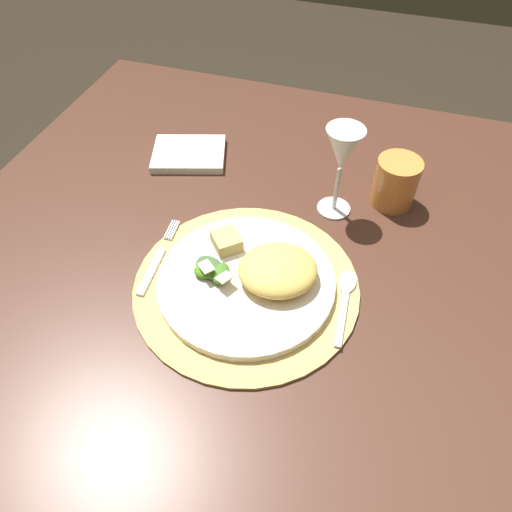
{
  "coord_description": "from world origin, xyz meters",
  "views": [
    {
      "loc": [
        0.09,
        -0.54,
        1.35
      ],
      "look_at": [
        -0.07,
        -0.04,
        0.76
      ],
      "focal_mm": 34.09,
      "sensor_mm": 36.0,
      "label": 1
    }
  ],
  "objects": [
    {
      "name": "bread_piece",
      "position": [
        -0.12,
        -0.03,
        0.77
      ],
      "size": [
        0.06,
        0.06,
        0.02
      ],
      "primitive_type": "cube",
      "rotation": [
        0.0,
        0.0,
        5.44
      ],
      "color": "tan",
      "rests_on": "dinner_plate"
    },
    {
      "name": "amber_tumbler",
      "position": [
        0.12,
        0.19,
        0.78
      ],
      "size": [
        0.08,
        0.08,
        0.09
      ],
      "primitive_type": "cylinder",
      "color": "#D5843B",
      "rests_on": "dining_table"
    },
    {
      "name": "salad_greens",
      "position": [
        -0.12,
        -0.09,
        0.77
      ],
      "size": [
        0.08,
        0.07,
        0.03
      ],
      "color": "#487F1C",
      "rests_on": "dinner_plate"
    },
    {
      "name": "pasta_serving",
      "position": [
        -0.02,
        -0.07,
        0.78
      ],
      "size": [
        0.15,
        0.15,
        0.04
      ],
      "primitive_type": "ellipsoid",
      "rotation": [
        0.0,
        0.0,
        0.36
      ],
      "color": "#ECC058",
      "rests_on": "dinner_plate"
    },
    {
      "name": "ground_plane",
      "position": [
        0.0,
        0.0,
        0.0
      ],
      "size": [
        6.0,
        6.0,
        0.0
      ],
      "primitive_type": "plane",
      "color": "black"
    },
    {
      "name": "placemat",
      "position": [
        -0.07,
        -0.09,
        0.74
      ],
      "size": [
        0.36,
        0.36,
        0.01
      ],
      "primitive_type": "cylinder",
      "color": "tan",
      "rests_on": "dining_table"
    },
    {
      "name": "napkin",
      "position": [
        -0.29,
        0.2,
        0.75
      ],
      "size": [
        0.17,
        0.15,
        0.02
      ],
      "primitive_type": "cube",
      "rotation": [
        0.0,
        0.0,
        0.31
      ],
      "color": "white",
      "rests_on": "dining_table"
    },
    {
      "name": "fork",
      "position": [
        -0.22,
        -0.08,
        0.75
      ],
      "size": [
        0.03,
        0.17,
        0.0
      ],
      "color": "silver",
      "rests_on": "placemat"
    },
    {
      "name": "spoon",
      "position": [
        0.09,
        -0.06,
        0.75
      ],
      "size": [
        0.03,
        0.15,
        0.01
      ],
      "color": "silver",
      "rests_on": "placemat"
    },
    {
      "name": "wine_glass",
      "position": [
        0.03,
        0.13,
        0.86
      ],
      "size": [
        0.06,
        0.06,
        0.17
      ],
      "color": "silver",
      "rests_on": "dining_table"
    },
    {
      "name": "dinner_plate",
      "position": [
        -0.07,
        -0.09,
        0.75
      ],
      "size": [
        0.28,
        0.28,
        0.01
      ],
      "primitive_type": "cylinder",
      "color": "silver",
      "rests_on": "placemat"
    },
    {
      "name": "dining_table",
      "position": [
        0.0,
        0.0,
        0.58
      ],
      "size": [
        1.26,
        1.06,
        0.74
      ],
      "color": "#482A1E",
      "rests_on": "ground"
    }
  ]
}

